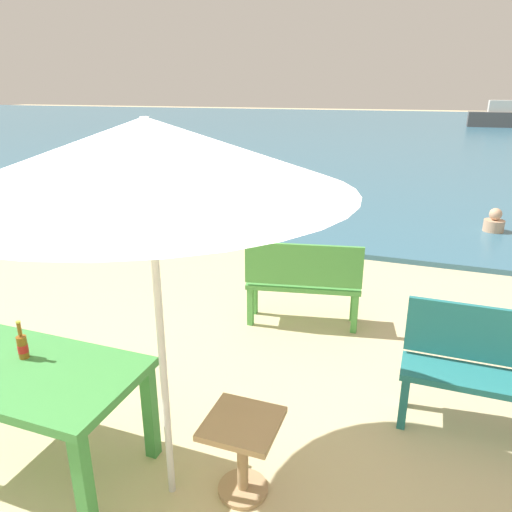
% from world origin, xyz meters
% --- Properties ---
extents(sea_water, '(120.00, 50.00, 0.08)m').
position_xyz_m(sea_water, '(0.00, 30.00, 0.04)').
color(sea_water, '#386B84').
rests_on(sea_water, ground_plane).
extents(picnic_table_green, '(1.40, 0.80, 0.76)m').
position_xyz_m(picnic_table_green, '(-0.94, 0.08, 0.65)').
color(picnic_table_green, '#3D8C42').
rests_on(picnic_table_green, ground_plane).
extents(beer_bottle_amber, '(0.07, 0.07, 0.26)m').
position_xyz_m(beer_bottle_amber, '(-1.07, 0.18, 0.85)').
color(beer_bottle_amber, brown).
rests_on(beer_bottle_amber, picnic_table_green).
extents(patio_umbrella, '(2.10, 2.10, 2.30)m').
position_xyz_m(patio_umbrella, '(-0.02, 0.19, 2.12)').
color(patio_umbrella, silver).
rests_on(patio_umbrella, ground_plane).
extents(side_table_wood, '(0.44, 0.44, 0.54)m').
position_xyz_m(side_table_wood, '(0.40, 0.34, 0.35)').
color(side_table_wood, tan).
rests_on(side_table_wood, ground_plane).
extents(bench_teal_center, '(1.20, 0.36, 0.95)m').
position_xyz_m(bench_teal_center, '(1.86, 1.51, 0.54)').
color(bench_teal_center, '#237275').
rests_on(bench_teal_center, ground_plane).
extents(bench_green_left, '(1.25, 0.58, 0.95)m').
position_xyz_m(bench_green_left, '(0.18, 2.65, 0.54)').
color(bench_green_left, '#4C9E47').
rests_on(bench_green_left, ground_plane).
extents(swimmer_person, '(0.34, 0.34, 0.41)m').
position_xyz_m(swimmer_person, '(2.46, 7.00, 0.24)').
color(swimmer_person, tan).
rests_on(swimmer_person, sea_water).
extents(boat_ferry, '(4.49, 1.23, 1.63)m').
position_xyz_m(boat_ferry, '(5.50, 33.04, 0.67)').
color(boat_ferry, '#4C4C4C').
rests_on(boat_ferry, sea_water).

